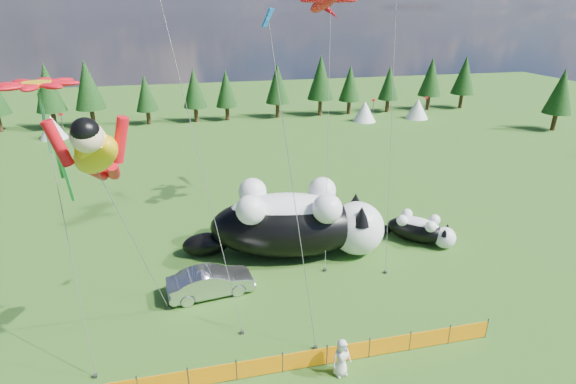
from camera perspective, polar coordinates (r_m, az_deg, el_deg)
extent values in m
plane|color=#153D0B|center=(23.20, -4.86, -17.15)|extent=(160.00, 160.00, 0.00)
cylinder|color=#262626|center=(20.51, -12.55, -22.05)|extent=(0.06, 0.06, 1.10)
cylinder|color=#262626|center=(20.53, -6.56, -21.53)|extent=(0.06, 0.06, 1.10)
cylinder|color=#262626|center=(20.74, -0.69, -20.79)|extent=(0.06, 0.06, 1.10)
cylinder|color=#262626|center=(21.13, 4.96, -19.90)|extent=(0.06, 0.06, 1.10)
cylinder|color=#262626|center=(21.71, 10.28, -18.87)|extent=(0.06, 0.06, 1.10)
cylinder|color=#262626|center=(22.45, 15.23, -17.77)|extent=(0.06, 0.06, 1.10)
cylinder|color=#262626|center=(23.33, 19.78, -16.64)|extent=(0.06, 0.06, 1.10)
cylinder|color=#262626|center=(24.35, 23.92, -15.51)|extent=(0.06, 0.06, 1.10)
cube|color=orange|center=(20.62, -15.53, -22.33)|extent=(2.00, 0.04, 0.90)
cube|color=orange|center=(20.53, -9.54, -21.92)|extent=(2.00, 0.04, 0.90)
cube|color=orange|center=(20.64, -3.60, -21.28)|extent=(2.00, 0.04, 0.90)
cube|color=orange|center=(20.95, 2.17, -20.46)|extent=(2.00, 0.04, 0.90)
cube|color=orange|center=(21.43, 7.66, -19.50)|extent=(2.00, 0.04, 0.90)
cube|color=orange|center=(22.09, 12.79, -18.43)|extent=(2.00, 0.04, 0.90)
cube|color=orange|center=(22.90, 17.54, -17.30)|extent=(2.00, 0.04, 0.90)
cube|color=orange|center=(23.86, 21.88, -16.17)|extent=(2.00, 0.04, 0.90)
ellipsoid|color=black|center=(28.44, -0.19, -4.37)|extent=(10.32, 6.23, 3.86)
ellipsoid|color=white|center=(28.02, -0.19, -2.61)|extent=(7.76, 4.52, 2.36)
sphere|color=white|center=(29.02, 8.76, -4.55)|extent=(3.43, 3.43, 3.43)
sphere|color=#DF5777|center=(29.33, 11.57, -4.47)|extent=(0.48, 0.48, 0.48)
ellipsoid|color=black|center=(29.30, -10.36, -6.53)|extent=(3.23, 2.04, 1.50)
cone|color=black|center=(27.52, 9.31, -2.97)|extent=(1.20, 1.20, 1.20)
cone|color=black|center=(29.36, 8.56, -1.26)|extent=(1.20, 1.20, 1.20)
sphere|color=white|center=(29.12, 4.36, 0.16)|extent=(1.80, 1.80, 1.80)
sphere|color=white|center=(26.58, 5.00, -2.12)|extent=(1.80, 1.80, 1.80)
sphere|color=white|center=(28.97, -4.53, 0.03)|extent=(1.80, 1.80, 1.80)
sphere|color=white|center=(26.41, -4.75, -2.27)|extent=(1.80, 1.80, 1.80)
ellipsoid|color=black|center=(31.66, 16.01, -4.66)|extent=(4.22, 4.08, 1.60)
ellipsoid|color=white|center=(31.49, 16.09, -4.01)|extent=(3.14, 3.02, 0.98)
sphere|color=white|center=(31.42, 19.29, -5.49)|extent=(1.42, 1.42, 1.42)
sphere|color=#DF5777|center=(31.35, 20.37, -5.71)|extent=(0.20, 0.20, 0.20)
ellipsoid|color=black|center=(32.33, 12.26, -4.66)|extent=(1.34, 1.30, 0.62)
cone|color=black|center=(30.79, 19.27, -4.89)|extent=(0.50, 0.50, 0.50)
cone|color=black|center=(31.55, 19.57, -4.25)|extent=(0.50, 0.50, 0.50)
sphere|color=white|center=(31.69, 18.12, -3.38)|extent=(0.75, 0.75, 0.75)
sphere|color=white|center=(30.66, 17.65, -4.21)|extent=(0.75, 0.75, 0.75)
sphere|color=white|center=(32.02, 14.87, -2.71)|extent=(0.75, 0.75, 0.75)
sphere|color=white|center=(31.00, 14.30, -3.52)|extent=(0.75, 0.75, 0.75)
imported|color=silver|center=(25.49, -9.78, -11.19)|extent=(4.88, 2.25, 1.55)
imported|color=silver|center=(20.54, 6.80, -20.17)|extent=(0.98, 0.74, 1.80)
cylinder|color=#595959|center=(20.75, -18.38, -6.58)|extent=(0.03, 0.03, 10.93)
cube|color=#262626|center=(25.22, -14.98, -14.04)|extent=(0.15, 0.15, 0.16)
cylinder|color=#595959|center=(27.97, 4.93, 7.75)|extent=(0.03, 0.03, 16.85)
cube|color=#262626|center=(27.57, 4.72, -9.82)|extent=(0.15, 0.15, 0.16)
cylinder|color=#595959|center=(20.01, -26.13, -5.56)|extent=(0.03, 0.03, 12.18)
cube|color=#262626|center=(22.43, -23.27, -20.67)|extent=(0.15, 0.15, 0.16)
cube|color=#17832D|center=(19.86, -27.84, 4.42)|extent=(0.21, 0.21, 4.65)
cylinder|color=#595959|center=(20.66, -11.58, 5.79)|extent=(0.03, 0.03, 18.45)
cube|color=#262626|center=(23.02, -5.83, -17.31)|extent=(0.15, 0.15, 0.16)
cylinder|color=#595959|center=(27.68, 13.19, 13.26)|extent=(0.03, 0.03, 22.20)
cube|color=#262626|center=(27.89, 12.27, -9.90)|extent=(0.15, 0.15, 0.16)
cylinder|color=#595959|center=(18.47, 0.87, -1.45)|extent=(0.03, 0.03, 14.41)
cube|color=#262626|center=(22.15, 3.52, -19.10)|extent=(0.15, 0.15, 0.16)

